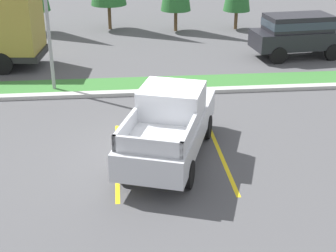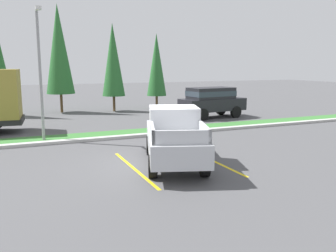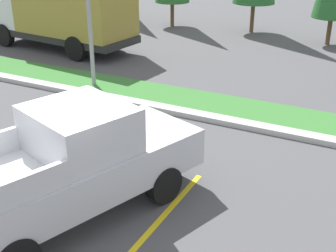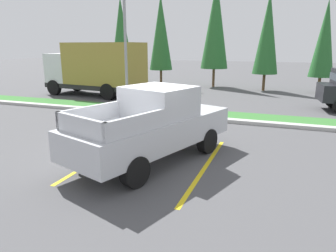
# 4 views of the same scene
# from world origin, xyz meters

# --- Properties ---
(ground_plane) EXTENTS (120.00, 120.00, 0.00)m
(ground_plane) POSITION_xyz_m (0.00, 0.00, 0.00)
(ground_plane) COLOR #4C4C4F
(parking_line_near) EXTENTS (0.12, 4.80, 0.01)m
(parking_line_near) POSITION_xyz_m (-1.37, -0.35, 0.00)
(parking_line_near) COLOR yellow
(parking_line_near) RESTS_ON ground
(parking_line_far) EXTENTS (0.12, 4.80, 0.01)m
(parking_line_far) POSITION_xyz_m (1.73, -0.35, 0.00)
(parking_line_far) COLOR yellow
(parking_line_far) RESTS_ON ground
(curb_strip) EXTENTS (56.00, 0.40, 0.15)m
(curb_strip) POSITION_xyz_m (0.00, 5.00, 0.07)
(curb_strip) COLOR #B2B2AD
(curb_strip) RESTS_ON ground
(grass_median) EXTENTS (56.00, 1.80, 0.06)m
(grass_median) POSITION_xyz_m (0.00, 6.10, 0.03)
(grass_median) COLOR #387533
(grass_median) RESTS_ON ground
(pickup_truck_main) EXTENTS (3.48, 5.55, 2.10)m
(pickup_truck_main) POSITION_xyz_m (0.19, -0.31, 1.04)
(pickup_truck_main) COLOR black
(pickup_truck_main) RESTS_ON ground
(cargo_truck_distant) EXTENTS (6.99, 3.06, 3.40)m
(cargo_truck_distant) POSITION_xyz_m (-7.95, 9.41, 1.85)
(cargo_truck_distant) COLOR black
(cargo_truck_distant) RESTS_ON ground
(street_light) EXTENTS (0.24, 1.49, 6.15)m
(street_light) POSITION_xyz_m (-3.91, 5.73, 3.61)
(street_light) COLOR gray
(street_light) RESTS_ON ground
(cypress_tree_leftmost) EXTENTS (1.88, 1.88, 7.22)m
(cypress_tree_leftmost) POSITION_xyz_m (-9.99, 16.62, 4.25)
(cypress_tree_leftmost) COLOR brown
(cypress_tree_leftmost) RESTS_ON ground
(cypress_tree_left_inner) EXTENTS (1.86, 1.86, 7.15)m
(cypress_tree_left_inner) POSITION_xyz_m (-6.08, 16.05, 4.21)
(cypress_tree_left_inner) COLOR brown
(cypress_tree_left_inner) RESTS_ON ground
(cypress_tree_center) EXTENTS (2.12, 2.12, 8.15)m
(cypress_tree_center) POSITION_xyz_m (-1.75, 16.54, 4.80)
(cypress_tree_center) COLOR brown
(cypress_tree_center) RESTS_ON ground
(cypress_tree_right_inner) EXTENTS (1.78, 1.78, 6.84)m
(cypress_tree_right_inner) POSITION_xyz_m (2.18, 15.65, 4.03)
(cypress_tree_right_inner) COLOR brown
(cypress_tree_right_inner) RESTS_ON ground
(cypress_tree_rightmost) EXTENTS (1.61, 1.61, 6.20)m
(cypress_tree_rightmost) POSITION_xyz_m (5.87, 15.79, 3.65)
(cypress_tree_rightmost) COLOR brown
(cypress_tree_rightmost) RESTS_ON ground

